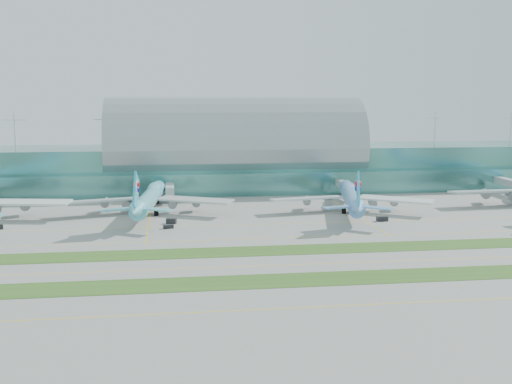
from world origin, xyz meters
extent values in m
plane|color=gray|center=(0.00, 0.00, 0.00)|extent=(700.00, 700.00, 0.00)
cube|color=#3D7A75|center=(0.00, 130.00, 10.00)|extent=(340.00, 42.00, 20.00)
cube|color=#3D7A75|center=(0.00, 106.00, 5.00)|extent=(340.00, 8.00, 10.00)
ellipsoid|color=#9EA5A8|center=(0.00, 130.00, 20.00)|extent=(340.00, 46.20, 16.17)
cylinder|color=white|center=(0.00, 130.00, 28.00)|extent=(0.80, 0.80, 16.00)
cube|color=#B2B7B7|center=(-31.00, 95.00, 5.50)|extent=(3.50, 22.00, 3.00)
cylinder|color=black|center=(-31.00, 85.00, 2.00)|extent=(1.00, 1.00, 4.00)
cube|color=#B2B7B7|center=(44.00, 95.00, 5.50)|extent=(3.50, 22.00, 3.00)
cylinder|color=black|center=(44.00, 85.00, 2.00)|extent=(1.00, 1.00, 4.00)
cube|color=#B2B7B7|center=(119.00, 95.00, 5.50)|extent=(3.50, 22.00, 3.00)
cube|color=#2D591E|center=(0.00, -28.00, 0.04)|extent=(420.00, 12.00, 0.08)
cube|color=#2D591E|center=(0.00, 2.00, 0.04)|extent=(420.00, 12.00, 0.08)
cube|color=yellow|center=(0.00, -48.00, 0.01)|extent=(420.00, 0.35, 0.01)
cube|color=yellow|center=(0.00, -14.00, 0.01)|extent=(420.00, 0.35, 0.01)
cube|color=yellow|center=(0.00, 18.00, 0.01)|extent=(420.00, 0.35, 0.01)
cube|color=yellow|center=(0.00, 40.00, 0.01)|extent=(420.00, 0.35, 0.01)
cube|color=silver|center=(-82.35, 60.82, 6.11)|extent=(33.10, 13.54, 1.31)
cylinder|color=gray|center=(-88.28, 65.48, 3.86)|extent=(4.80, 6.53, 3.65)
cylinder|color=#61C4D6|center=(-38.63, 65.79, 5.82)|extent=(12.24, 59.49, 5.92)
ellipsoid|color=#61C4D6|center=(-36.85, 82.27, 7.45)|extent=(7.52, 18.49, 4.22)
cone|color=#61C4D6|center=(-35.21, 97.49, 5.82)|extent=(6.40, 5.38, 5.92)
cone|color=#61C4D6|center=(-42.22, 32.57, 6.97)|extent=(6.51, 9.15, 5.62)
cube|color=silver|center=(-55.92, 65.74, 5.44)|extent=(29.52, 14.73, 1.17)
cylinder|color=gray|center=(-51.10, 70.40, 3.44)|extent=(3.79, 5.57, 3.25)
cube|color=silver|center=(-21.75, 62.05, 5.44)|extent=(28.64, 19.86, 1.17)
cylinder|color=gray|center=(-25.47, 67.63, 3.44)|extent=(3.79, 5.57, 3.25)
cube|color=#2AA0BC|center=(-42.01, 34.47, 12.98)|extent=(1.92, 12.54, 13.76)
cylinder|color=white|center=(-41.91, 35.42, 14.42)|extent=(1.35, 4.65, 4.58)
cylinder|color=black|center=(-36.21, 88.15, 1.43)|extent=(1.72, 1.72, 2.86)
cylinder|color=black|center=(-41.89, 62.30, 1.43)|extent=(1.72, 1.72, 2.86)
cylinder|color=black|center=(-36.19, 61.69, 1.43)|extent=(1.72, 1.72, 2.86)
cylinder|color=#65A1DF|center=(36.97, 59.30, 5.63)|extent=(17.66, 57.16, 5.72)
ellipsoid|color=#65A1DF|center=(40.35, 74.97, 7.21)|extent=(8.98, 18.16, 4.08)
cone|color=#65A1DF|center=(43.47, 89.44, 5.63)|extent=(6.57, 5.72, 5.72)
cone|color=#65A1DF|center=(30.16, 27.71, 6.74)|extent=(7.07, 9.27, 5.44)
cube|color=white|center=(20.33, 61.00, 5.26)|extent=(28.48, 11.58, 1.13)
cylinder|color=#92949A|center=(25.45, 65.00, 3.32)|extent=(4.14, 5.63, 3.14)
cube|color=white|center=(52.82, 53.99, 5.26)|extent=(26.82, 21.31, 1.13)
cylinder|color=#92949A|center=(49.81, 59.74, 3.32)|extent=(4.14, 5.63, 3.14)
cube|color=#33BCE4|center=(30.54, 29.52, 12.56)|extent=(3.10, 11.98, 13.31)
cylinder|color=silver|center=(30.74, 30.42, 13.94)|extent=(1.75, 4.51, 4.43)
cylinder|color=black|center=(41.55, 80.56, 1.38)|extent=(1.66, 1.66, 2.77)
cylinder|color=black|center=(33.48, 56.28, 1.38)|extent=(1.66, 1.66, 2.77)
cylinder|color=black|center=(38.90, 55.11, 1.38)|extent=(1.66, 1.66, 2.77)
cube|color=silver|center=(94.97, 64.31, 5.98)|extent=(31.85, 9.63, 1.28)
cylinder|color=gray|center=(101.27, 68.14, 3.78)|extent=(5.24, 6.61, 3.57)
cube|color=black|center=(-31.85, 37.42, 0.60)|extent=(3.61, 2.28, 1.20)
cube|color=black|center=(-30.81, 45.62, 0.89)|extent=(3.78, 2.71, 1.77)
cube|color=yellow|center=(38.31, 51.68, 0.80)|extent=(3.64, 2.89, 1.60)
cube|color=black|center=(42.78, 39.97, 0.81)|extent=(3.98, 2.37, 1.63)
camera|label=1|loc=(-31.69, -173.37, 43.30)|focal=45.00mm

